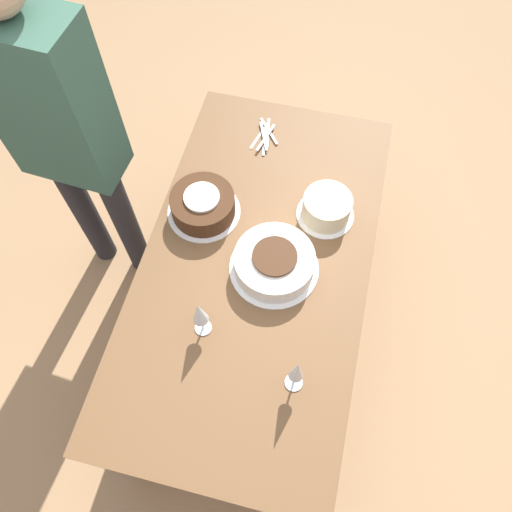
% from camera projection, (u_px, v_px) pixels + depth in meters
% --- Properties ---
extents(ground_plane, '(12.00, 12.00, 0.00)m').
position_uv_depth(ground_plane, '(256.00, 326.00, 2.59)').
color(ground_plane, '#A87F56').
extents(dining_table, '(1.68, 0.88, 0.72)m').
position_uv_depth(dining_table, '(256.00, 273.00, 2.04)').
color(dining_table, brown).
rests_on(dining_table, ground_plane).
extents(cake_center_white, '(0.35, 0.35, 0.10)m').
position_uv_depth(cake_center_white, '(274.00, 263.00, 1.90)').
color(cake_center_white, white).
rests_on(cake_center_white, dining_table).
extents(cake_front_chocolate, '(0.30, 0.30, 0.11)m').
position_uv_depth(cake_front_chocolate, '(203.00, 205.00, 2.02)').
color(cake_front_chocolate, white).
rests_on(cake_front_chocolate, dining_table).
extents(cake_back_decorated, '(0.24, 0.24, 0.11)m').
position_uv_depth(cake_back_decorated, '(327.00, 208.00, 2.01)').
color(cake_back_decorated, white).
rests_on(cake_back_decorated, dining_table).
extents(wine_glass_near, '(0.06, 0.06, 0.23)m').
position_uv_depth(wine_glass_near, '(297.00, 371.00, 1.60)').
color(wine_glass_near, silver).
rests_on(wine_glass_near, dining_table).
extents(wine_glass_far, '(0.06, 0.06, 0.22)m').
position_uv_depth(wine_glass_far, '(199.00, 313.00, 1.70)').
color(wine_glass_far, silver).
rests_on(wine_glass_far, dining_table).
extents(fork_pile, '(0.21, 0.12, 0.02)m').
position_uv_depth(fork_pile, '(265.00, 136.00, 2.24)').
color(fork_pile, silver).
rests_on(fork_pile, dining_table).
extents(person_cutting, '(0.25, 0.41, 1.69)m').
position_uv_depth(person_cutting, '(62.00, 129.00, 1.88)').
color(person_cutting, '#232328').
rests_on(person_cutting, ground_plane).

